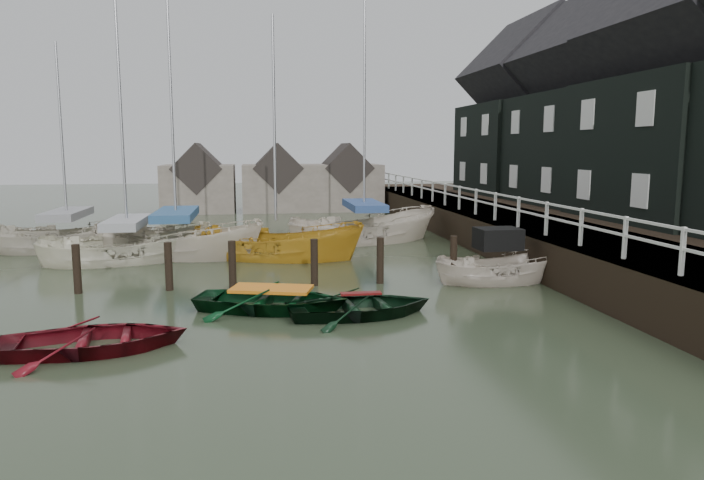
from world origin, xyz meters
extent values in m
plane|color=#2D3723|center=(0.00, 0.00, 0.00)|extent=(120.00, 120.00, 0.00)
cube|color=black|center=(9.50, 10.00, 1.40)|extent=(3.00, 32.00, 0.20)
cube|color=silver|center=(8.00, 10.00, 2.45)|extent=(0.06, 32.00, 0.06)
cube|color=silver|center=(8.00, 10.00, 2.05)|extent=(0.06, 32.00, 0.06)
cube|color=black|center=(15.00, 10.00, 0.00)|extent=(14.00, 38.00, 1.50)
cube|color=black|center=(15.00, 5.00, 4.00)|extent=(6.40, 7.00, 5.00)
cube|color=black|center=(15.00, 12.00, 4.00)|extent=(6.00, 7.00, 5.00)
cube|color=black|center=(15.00, 12.00, 8.25)|extent=(6.11, 7.14, 6.11)
cube|color=black|center=(15.00, 19.00, 4.00)|extent=(6.40, 7.00, 5.00)
cube|color=black|center=(15.00, 19.00, 8.25)|extent=(6.52, 7.14, 6.52)
cylinder|color=black|center=(-5.50, 3.00, 0.50)|extent=(0.22, 0.22, 1.80)
cylinder|color=black|center=(-3.00, 3.00, 0.50)|extent=(0.22, 0.22, 1.80)
cylinder|color=black|center=(-1.20, 3.00, 0.50)|extent=(0.22, 0.22, 1.80)
cylinder|color=black|center=(1.20, 3.00, 0.50)|extent=(0.22, 0.22, 1.80)
cylinder|color=black|center=(3.20, 3.00, 0.50)|extent=(0.22, 0.22, 1.80)
cylinder|color=black|center=(5.50, 3.00, 0.50)|extent=(0.22, 0.22, 1.80)
cube|color=#665B51|center=(-4.00, 26.00, 1.50)|extent=(4.50, 4.00, 3.00)
cube|color=#282321|center=(-4.00, 26.00, 2.80)|extent=(3.18, 4.08, 3.18)
cube|color=#665B51|center=(1.00, 26.00, 1.50)|extent=(4.50, 4.00, 3.00)
cube|color=#282321|center=(1.00, 26.00, 2.80)|extent=(3.18, 4.08, 3.18)
cube|color=#665B51|center=(5.50, 26.00, 1.50)|extent=(4.50, 4.00, 3.00)
cube|color=#282321|center=(5.50, 26.00, 2.80)|extent=(3.18, 4.08, 3.18)
imported|color=#5B0D15|center=(-3.79, -2.38, 0.00)|extent=(3.95, 3.05, 0.75)
imported|color=black|center=(-0.15, 0.29, 0.00)|extent=(4.49, 3.74, 0.80)
imported|color=black|center=(2.00, -0.56, 0.00)|extent=(3.87, 2.95, 0.75)
imported|color=beige|center=(6.80, 2.50, 0.00)|extent=(4.13, 1.65, 1.58)
cube|color=black|center=(6.80, 2.70, 1.33)|extent=(1.33, 1.04, 0.65)
imported|color=beige|center=(-5.07, 8.04, 0.00)|extent=(6.52, 3.89, 2.36)
cylinder|color=#B2B2B7|center=(-5.07, 8.04, 5.75)|extent=(0.10, 0.10, 8.90)
cube|color=#95969A|center=(-5.07, 8.04, 1.42)|extent=(3.57, 2.10, 0.30)
imported|color=beige|center=(-3.45, 8.88, 0.00)|extent=(7.46, 5.06, 2.70)
cylinder|color=#B2B2B7|center=(-3.45, 8.88, 5.48)|extent=(0.10, 0.10, 8.00)
cube|color=#29507D|center=(-3.45, 8.88, 1.60)|extent=(4.08, 2.74, 0.30)
imported|color=#C08D24|center=(0.26, 7.97, 0.00)|extent=(7.11, 4.60, 2.57)
cylinder|color=#B2B2B7|center=(0.26, 7.97, 5.09)|extent=(0.10, 0.10, 7.35)
imported|color=beige|center=(4.19, 11.43, 0.00)|extent=(7.42, 4.32, 2.70)
cylinder|color=#B2B2B7|center=(4.19, 11.43, 5.89)|extent=(0.10, 0.10, 8.82)
cube|color=navy|center=(4.19, 11.43, 1.60)|extent=(4.07, 2.33, 0.30)
imported|color=#B9B09E|center=(-7.94, 11.05, 0.00)|extent=(6.54, 3.09, 2.44)
cylinder|color=#B2B2B7|center=(-7.94, 11.05, 4.73)|extent=(0.10, 0.10, 6.78)
cube|color=gray|center=(-7.94, 11.05, 1.46)|extent=(3.59, 1.65, 0.30)
camera|label=1|loc=(-0.53, -15.29, 4.07)|focal=32.00mm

